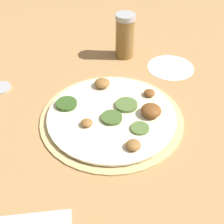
# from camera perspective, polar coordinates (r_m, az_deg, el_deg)

# --- Properties ---
(ground_plane) EXTENTS (3.00, 3.00, 0.00)m
(ground_plane) POSITION_cam_1_polar(r_m,az_deg,el_deg) (0.61, -0.00, -1.19)
(ground_plane) COLOR tan
(pizza) EXTENTS (0.28, 0.28, 0.03)m
(pizza) POSITION_cam_1_polar(r_m,az_deg,el_deg) (0.60, 0.20, -0.63)
(pizza) COLOR #D6B77A
(pizza) RESTS_ON ground_plane
(spice_jar) EXTENTS (0.05, 0.05, 0.11)m
(spice_jar) POSITION_cam_1_polar(r_m,az_deg,el_deg) (0.77, 2.41, 13.76)
(spice_jar) COLOR olive
(spice_jar) RESTS_ON ground_plane
(loose_cap) EXTENTS (0.05, 0.05, 0.01)m
(loose_cap) POSITION_cam_1_polar(r_m,az_deg,el_deg) (0.72, -19.78, 4.30)
(loose_cap) COLOR #B2B2B7
(loose_cap) RESTS_ON ground_plane
(flour_patch) EXTENTS (0.11, 0.11, 0.00)m
(flour_patch) POSITION_cam_1_polar(r_m,az_deg,el_deg) (0.76, 10.70, 8.04)
(flour_patch) COLOR white
(flour_patch) RESTS_ON ground_plane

